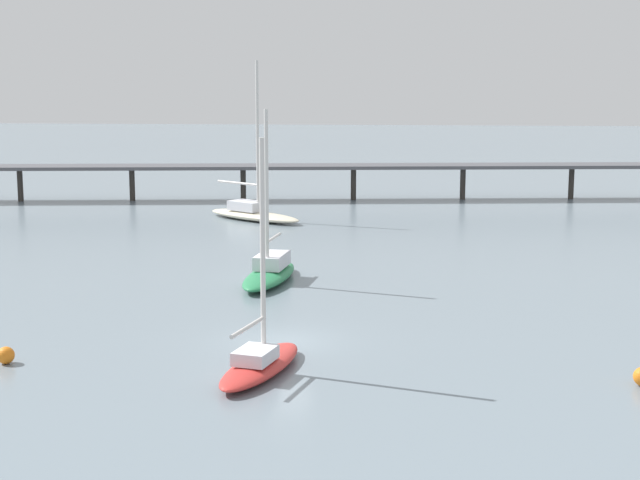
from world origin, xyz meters
name	(u,v)px	position (x,y,z in m)	size (l,w,h in m)	color
ground_plane	(281,342)	(0.00, 0.00, 0.00)	(400.00, 400.00, 0.00)	slate
pier	(540,156)	(17.04, 50.67, 3.98)	(82.64, 14.93, 6.99)	#4C4C51
sailboat_red	(260,360)	(-0.15, -4.45, 0.55)	(3.20, 6.54, 8.77)	red
sailboat_green	(270,270)	(-2.24, 11.83, 0.64)	(2.89, 7.82, 9.35)	#287F4C
sailboat_cream	(253,211)	(-7.05, 34.78, 0.69)	(9.05, 7.51, 12.35)	beige
mooring_buoy_near	(6,355)	(-10.13, -4.13, 0.34)	(0.68, 0.68, 0.68)	orange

